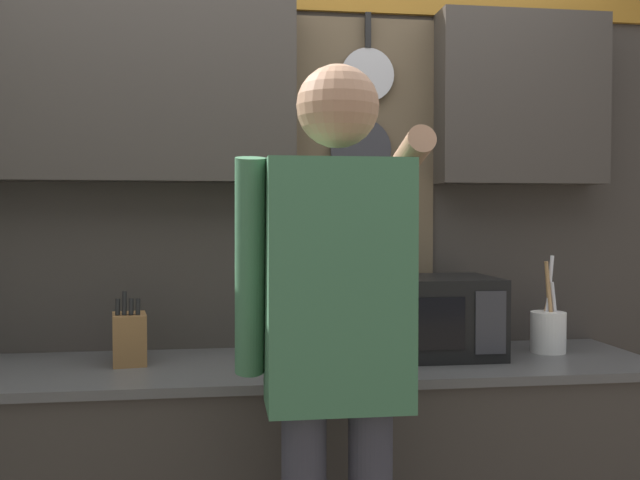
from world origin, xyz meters
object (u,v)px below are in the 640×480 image
Objects in this scene: microwave at (427,316)px; utensil_crock at (548,330)px; knife_block at (129,338)px; person at (337,333)px.

microwave is 0.47m from utensil_crock.
microwave reaches higher than knife_block.
knife_block is 0.14× the size of person.
microwave is 0.74m from person.
microwave is 1.04m from knife_block.
person reaches higher than knife_block.
person is at bearing -125.28° from microwave.
utensil_crock is at bearing 0.06° from knife_block.
person reaches higher than utensil_crock.
utensil_crock is (1.51, 0.00, -0.00)m from knife_block.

